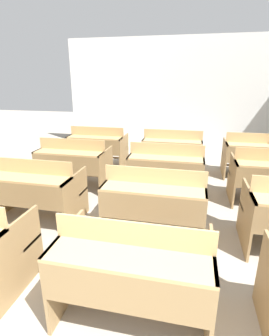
# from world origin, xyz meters

# --- Properties ---
(wall_back) EXTENTS (6.48, 0.06, 3.04)m
(wall_back) POSITION_xyz_m (0.00, 7.32, 1.52)
(wall_back) COLOR silver
(wall_back) RESTS_ON ground_plane
(bench_front_center) EXTENTS (1.24, 0.76, 0.92)m
(bench_front_center) POSITION_xyz_m (0.02, 1.31, 0.48)
(bench_front_center) COLOR #94764C
(bench_front_center) RESTS_ON ground_plane
(bench_second_left) EXTENTS (1.24, 0.76, 0.92)m
(bench_second_left) POSITION_xyz_m (-1.69, 2.59, 0.48)
(bench_second_left) COLOR olive
(bench_second_left) RESTS_ON ground_plane
(bench_second_center) EXTENTS (1.24, 0.76, 0.92)m
(bench_second_center) POSITION_xyz_m (0.01, 2.58, 0.48)
(bench_second_center) COLOR #987A50
(bench_second_center) RESTS_ON ground_plane
(bench_third_left) EXTENTS (1.24, 0.76, 0.92)m
(bench_third_left) POSITION_xyz_m (-1.68, 3.87, 0.48)
(bench_third_left) COLOR olive
(bench_third_left) RESTS_ON ground_plane
(bench_third_center) EXTENTS (1.24, 0.76, 0.92)m
(bench_third_center) POSITION_xyz_m (0.02, 3.88, 0.48)
(bench_third_center) COLOR #97794E
(bench_third_center) RESTS_ON ground_plane
(bench_back_left) EXTENTS (1.24, 0.76, 0.92)m
(bench_back_left) POSITION_xyz_m (-1.68, 5.15, 0.48)
(bench_back_left) COLOR olive
(bench_back_left) RESTS_ON ground_plane
(bench_back_center) EXTENTS (1.24, 0.76, 0.92)m
(bench_back_center) POSITION_xyz_m (0.02, 5.15, 0.48)
(bench_back_center) COLOR #987A50
(bench_back_center) RESTS_ON ground_plane
(bench_back_right) EXTENTS (1.24, 0.76, 0.92)m
(bench_back_right) POSITION_xyz_m (1.72, 5.14, 0.48)
(bench_back_right) COLOR #98794F
(bench_back_right) RESTS_ON ground_plane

